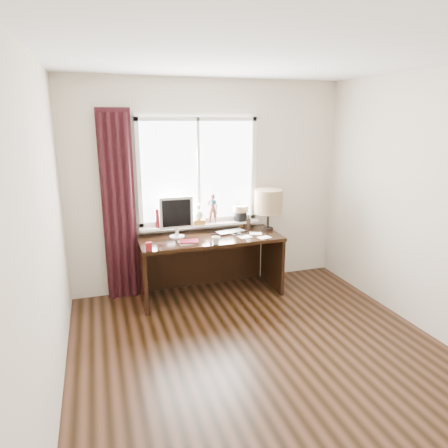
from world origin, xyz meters
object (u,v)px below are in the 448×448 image
object	(u,v)px
mug	(216,240)
red_cup	(149,247)
laptop	(231,232)
desk	(208,253)
monitor	(176,215)
table_lamp	(268,202)

from	to	relation	value
mug	red_cup	world-z (taller)	same
laptop	desk	world-z (taller)	laptop
laptop	red_cup	size ratio (longest dim) A/B	3.84
monitor	mug	bearing A→B (deg)	-47.82
table_lamp	mug	bearing A→B (deg)	-155.57
desk	laptop	bearing A→B (deg)	-3.99
monitor	table_lamp	world-z (taller)	table_lamp
mug	monitor	size ratio (longest dim) A/B	0.19
mug	laptop	bearing A→B (deg)	51.17
table_lamp	red_cup	bearing A→B (deg)	-166.85
laptop	monitor	size ratio (longest dim) A/B	0.73
mug	table_lamp	size ratio (longest dim) A/B	0.18
laptop	monitor	bearing A→B (deg)	163.98
mug	desk	bearing A→B (deg)	87.32
monitor	laptop	bearing A→B (deg)	-2.47
laptop	table_lamp	bearing A→B (deg)	-15.12
laptop	desk	distance (m)	0.38
laptop	red_cup	world-z (taller)	red_cup
desk	monitor	xyz separation A→B (m)	(-0.39, 0.01, 0.52)
laptop	table_lamp	distance (m)	0.61
monitor	table_lamp	distance (m)	1.17
laptop	mug	world-z (taller)	mug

